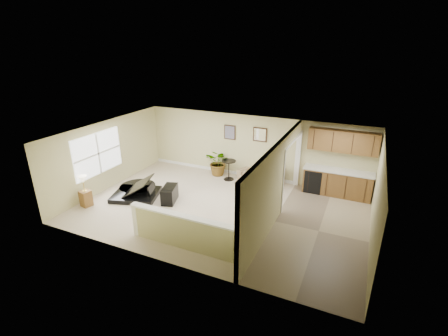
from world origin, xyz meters
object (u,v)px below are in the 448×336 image
at_px(piano_bench, 170,194).
at_px(lamp_stand, 85,193).
at_px(palm_plant, 219,163).
at_px(small_plant, 274,183).
at_px(piano, 136,179).
at_px(accent_table, 229,167).
at_px(loveseat, 261,173).

xyz_separation_m(piano_bench, lamp_stand, (-2.35, -1.41, 0.18)).
height_order(piano_bench, lamp_stand, lamp_stand).
xyz_separation_m(palm_plant, small_plant, (2.43, -0.34, -0.33)).
relative_size(piano_bench, palm_plant, 0.73).
distance_m(piano_bench, small_plant, 3.85).
distance_m(piano, small_plant, 4.98).
distance_m(accent_table, lamp_stand, 5.24).
distance_m(piano, piano_bench, 1.36).
xyz_separation_m(piano_bench, accent_table, (1.09, 2.54, 0.24)).
height_order(accent_table, small_plant, accent_table).
distance_m(accent_table, palm_plant, 0.62).
relative_size(palm_plant, lamp_stand, 1.03).
bearing_deg(lamp_stand, small_plant, 36.16).
distance_m(piano, palm_plant, 3.41).
relative_size(small_plant, lamp_stand, 0.45).
distance_m(piano_bench, accent_table, 2.78).
bearing_deg(piano, piano_bench, -16.29).
bearing_deg(piano, lamp_stand, -145.25).
bearing_deg(accent_table, piano_bench, -113.11).
bearing_deg(piano, palm_plant, 38.80).
height_order(loveseat, accent_table, loveseat).
relative_size(loveseat, accent_table, 2.53).
relative_size(piano, loveseat, 1.03).
bearing_deg(palm_plant, lamp_stand, -124.27).
bearing_deg(lamp_stand, piano, 53.03).
bearing_deg(piano_bench, loveseat, 51.44).
bearing_deg(loveseat, palm_plant, -153.44).
bearing_deg(loveseat, piano, -116.39).
relative_size(piano, accent_table, 2.62).
bearing_deg(palm_plant, piano_bench, -100.65).
bearing_deg(lamp_stand, accent_table, 49.02).
bearing_deg(piano, accent_table, 28.81).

